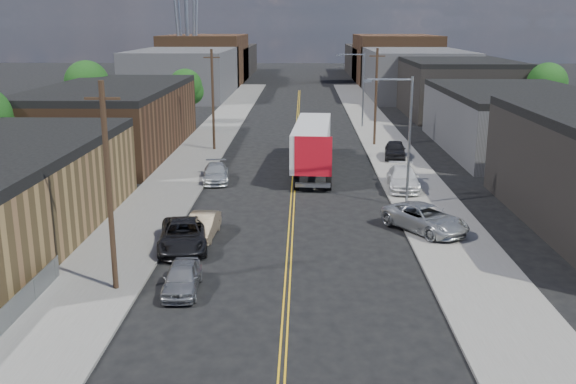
{
  "coord_description": "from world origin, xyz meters",
  "views": [
    {
      "loc": [
        0.72,
        -18.34,
        12.45
      ],
      "look_at": [
        -0.16,
        19.3,
        2.5
      ],
      "focal_mm": 40.0,
      "sensor_mm": 36.0,
      "label": 1
    }
  ],
  "objects_px": {
    "car_left_c": "(183,235)",
    "car_left_d": "(216,173)",
    "car_ahead_truck": "(310,142)",
    "car_left_a": "(182,278)",
    "car_right_lot_c": "(395,150)",
    "car_left_b": "(203,226)",
    "car_right_lot_a": "(425,218)",
    "semi_truck": "(312,142)",
    "car_right_lot_b": "(403,178)"
  },
  "relations": [
    {
      "from": "car_left_c",
      "to": "car_left_d",
      "type": "bearing_deg",
      "value": 83.02
    },
    {
      "from": "car_ahead_truck",
      "to": "car_left_a",
      "type": "bearing_deg",
      "value": -92.61
    },
    {
      "from": "car_right_lot_c",
      "to": "car_left_b",
      "type": "bearing_deg",
      "value": -115.7
    },
    {
      "from": "car_left_c",
      "to": "car_right_lot_a",
      "type": "distance_m",
      "value": 14.56
    },
    {
      "from": "semi_truck",
      "to": "car_right_lot_b",
      "type": "xyz_separation_m",
      "value": [
        6.89,
        -7.28,
        -1.49
      ]
    },
    {
      "from": "car_left_a",
      "to": "semi_truck",
      "type": "bearing_deg",
      "value": 73.33
    },
    {
      "from": "car_left_c",
      "to": "car_left_d",
      "type": "height_order",
      "value": "car_left_c"
    },
    {
      "from": "car_right_lot_a",
      "to": "car_right_lot_b",
      "type": "relative_size",
      "value": 1.03
    },
    {
      "from": "semi_truck",
      "to": "car_right_lot_c",
      "type": "distance_m",
      "value": 9.02
    },
    {
      "from": "car_left_a",
      "to": "car_right_lot_b",
      "type": "height_order",
      "value": "car_right_lot_b"
    },
    {
      "from": "car_right_lot_a",
      "to": "car_ahead_truck",
      "type": "relative_size",
      "value": 1.13
    },
    {
      "from": "car_right_lot_c",
      "to": "car_ahead_truck",
      "type": "distance_m",
      "value": 9.57
    },
    {
      "from": "car_right_lot_c",
      "to": "car_ahead_truck",
      "type": "bearing_deg",
      "value": 152.14
    },
    {
      "from": "semi_truck",
      "to": "car_left_c",
      "type": "distance_m",
      "value": 22.11
    },
    {
      "from": "car_left_d",
      "to": "car_left_a",
      "type": "bearing_deg",
      "value": -93.08
    },
    {
      "from": "semi_truck",
      "to": "car_left_d",
      "type": "height_order",
      "value": "semi_truck"
    },
    {
      "from": "car_left_b",
      "to": "car_right_lot_c",
      "type": "relative_size",
      "value": 0.92
    },
    {
      "from": "car_left_a",
      "to": "car_right_lot_a",
      "type": "xyz_separation_m",
      "value": [
        13.2,
        9.1,
        0.25
      ]
    },
    {
      "from": "car_left_d",
      "to": "car_right_lot_c",
      "type": "bearing_deg",
      "value": 23.21
    },
    {
      "from": "car_right_lot_b",
      "to": "semi_truck",
      "type": "bearing_deg",
      "value": 137.34
    },
    {
      "from": "car_left_c",
      "to": "car_ahead_truck",
      "type": "xyz_separation_m",
      "value": [
        7.52,
        30.33,
        -0.1
      ]
    },
    {
      "from": "car_left_d",
      "to": "car_ahead_truck",
      "type": "relative_size",
      "value": 0.96
    },
    {
      "from": "car_left_a",
      "to": "car_left_c",
      "type": "bearing_deg",
      "value": 96.68
    },
    {
      "from": "car_right_lot_c",
      "to": "car_left_c",
      "type": "bearing_deg",
      "value": -114.89
    },
    {
      "from": "car_left_a",
      "to": "car_right_lot_a",
      "type": "relative_size",
      "value": 0.71
    },
    {
      "from": "car_left_c",
      "to": "car_right_lot_c",
      "type": "xyz_separation_m",
      "value": [
        15.39,
        24.89,
        0.15
      ]
    },
    {
      "from": "car_left_a",
      "to": "car_left_b",
      "type": "xyz_separation_m",
      "value": [
        -0.24,
        8.0,
        0.02
      ]
    },
    {
      "from": "car_left_b",
      "to": "car_ahead_truck",
      "type": "xyz_separation_m",
      "value": [
        6.74,
        28.33,
        -0.01
      ]
    },
    {
      "from": "semi_truck",
      "to": "car_right_lot_a",
      "type": "distance_m",
      "value": 18.91
    },
    {
      "from": "semi_truck",
      "to": "car_ahead_truck",
      "type": "xyz_separation_m",
      "value": [
        -0.0,
        9.6,
        -1.74
      ]
    },
    {
      "from": "car_left_c",
      "to": "car_ahead_truck",
      "type": "height_order",
      "value": "car_left_c"
    },
    {
      "from": "car_left_b",
      "to": "car_left_c",
      "type": "distance_m",
      "value": 2.15
    },
    {
      "from": "car_left_b",
      "to": "car_right_lot_b",
      "type": "distance_m",
      "value": 17.8
    },
    {
      "from": "car_right_lot_a",
      "to": "car_right_lot_c",
      "type": "relative_size",
      "value": 1.22
    },
    {
      "from": "car_left_d",
      "to": "car_right_lot_b",
      "type": "relative_size",
      "value": 0.88
    },
    {
      "from": "car_right_lot_a",
      "to": "car_ahead_truck",
      "type": "distance_m",
      "value": 28.04
    },
    {
      "from": "car_left_b",
      "to": "car_right_lot_c",
      "type": "bearing_deg",
      "value": 60.33
    },
    {
      "from": "car_left_b",
      "to": "car_right_lot_a",
      "type": "bearing_deg",
      "value": 7.57
    },
    {
      "from": "car_left_b",
      "to": "car_ahead_truck",
      "type": "relative_size",
      "value": 0.85
    },
    {
      "from": "car_left_a",
      "to": "car_left_c",
      "type": "xyz_separation_m",
      "value": [
        -1.02,
        6.0,
        0.1
      ]
    },
    {
      "from": "car_left_d",
      "to": "car_right_lot_a",
      "type": "bearing_deg",
      "value": -48.01
    },
    {
      "from": "car_left_c",
      "to": "car_right_lot_b",
      "type": "relative_size",
      "value": 1.03
    },
    {
      "from": "car_right_lot_b",
      "to": "car_right_lot_c",
      "type": "distance_m",
      "value": 11.48
    },
    {
      "from": "car_left_b",
      "to": "car_left_d",
      "type": "bearing_deg",
      "value": 97.25
    },
    {
      "from": "car_right_lot_c",
      "to": "car_ahead_truck",
      "type": "height_order",
      "value": "car_right_lot_c"
    },
    {
      "from": "car_left_b",
      "to": "car_right_lot_a",
      "type": "relative_size",
      "value": 0.76
    },
    {
      "from": "semi_truck",
      "to": "car_right_lot_c",
      "type": "bearing_deg",
      "value": 31.35
    },
    {
      "from": "semi_truck",
      "to": "car_left_d",
      "type": "xyz_separation_m",
      "value": [
        -7.81,
        -4.78,
        -1.74
      ]
    },
    {
      "from": "car_right_lot_b",
      "to": "car_left_c",
      "type": "bearing_deg",
      "value": -133.09
    },
    {
      "from": "semi_truck",
      "to": "car_left_b",
      "type": "xyz_separation_m",
      "value": [
        -6.74,
        -18.73,
        -1.73
      ]
    }
  ]
}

